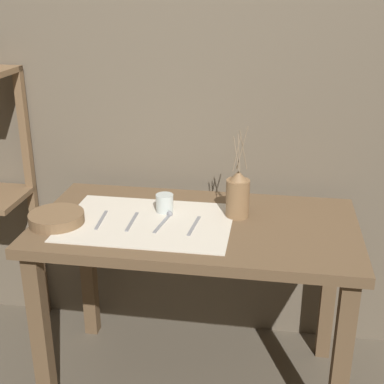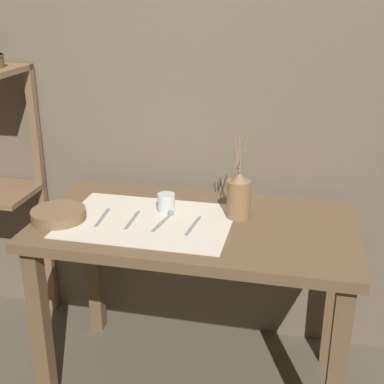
% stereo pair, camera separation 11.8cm
% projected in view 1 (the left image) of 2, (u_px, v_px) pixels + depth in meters
% --- Properties ---
extents(ground_plane, '(12.00, 12.00, 0.00)m').
position_uv_depth(ground_plane, '(195.00, 379.00, 2.29)').
color(ground_plane, brown).
extents(stone_wall_back, '(7.00, 0.06, 2.40)m').
position_uv_depth(stone_wall_back, '(212.00, 80.00, 2.24)').
color(stone_wall_back, '#6B5E4C').
rests_on(stone_wall_back, ground_plane).
extents(wooden_table, '(1.21, 0.64, 0.74)m').
position_uv_depth(wooden_table, '(196.00, 248.00, 2.06)').
color(wooden_table, brown).
rests_on(wooden_table, ground_plane).
extents(linen_cloth, '(0.63, 0.44, 0.00)m').
position_uv_depth(linen_cloth, '(148.00, 222.00, 2.01)').
color(linen_cloth, beige).
rests_on(linen_cloth, wooden_table).
extents(pitcher_with_flowers, '(0.09, 0.09, 0.36)m').
position_uv_depth(pitcher_with_flowers, '(238.00, 195.00, 2.03)').
color(pitcher_with_flowers, olive).
rests_on(pitcher_with_flowers, wooden_table).
extents(wooden_bowl, '(0.21, 0.21, 0.04)m').
position_uv_depth(wooden_bowl, '(57.00, 218.00, 1.99)').
color(wooden_bowl, brown).
rests_on(wooden_bowl, wooden_table).
extents(glass_tumbler_near, '(0.07, 0.07, 0.07)m').
position_uv_depth(glass_tumbler_near, '(165.00, 203.00, 2.09)').
color(glass_tumbler_near, silver).
rests_on(glass_tumbler_near, wooden_table).
extents(fork_outer, '(0.02, 0.17, 0.00)m').
position_uv_depth(fork_outer, '(101.00, 220.00, 2.02)').
color(fork_outer, gray).
rests_on(fork_outer, wooden_table).
extents(fork_inner, '(0.01, 0.17, 0.00)m').
position_uv_depth(fork_inner, '(132.00, 222.00, 2.00)').
color(fork_inner, gray).
rests_on(fork_inner, wooden_table).
extents(spoon_inner, '(0.04, 0.18, 0.02)m').
position_uv_depth(spoon_inner, '(167.00, 217.00, 2.04)').
color(spoon_inner, gray).
rests_on(spoon_inner, wooden_table).
extents(knife_center, '(0.03, 0.17, 0.00)m').
position_uv_depth(knife_center, '(194.00, 226.00, 1.97)').
color(knife_center, gray).
rests_on(knife_center, wooden_table).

